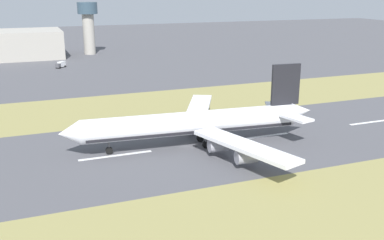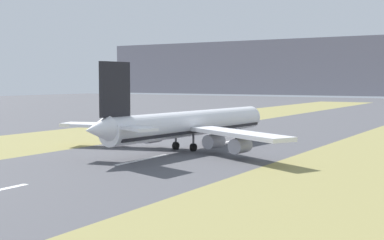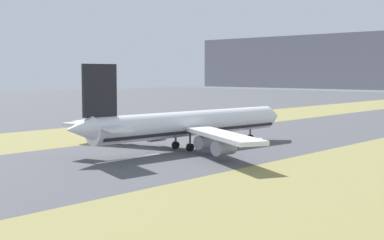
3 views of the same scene
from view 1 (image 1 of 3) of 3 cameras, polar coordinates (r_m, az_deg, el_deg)
ground_plane at (r=116.47m, az=-0.57°, el=-3.34°), size 800.00×800.00×0.00m
grass_median_west at (r=79.74m, az=11.27°, el=-13.52°), size 40.00×600.00×0.01m
grass_median_east at (r=157.55m, az=-6.37°, el=1.84°), size 40.00×600.00×0.01m
centreline_dash_near at (r=148.45m, az=22.11°, el=-0.20°), size 1.20×18.00×0.01m
centreline_dash_mid at (r=125.10m, az=8.55°, el=-2.12°), size 1.20×18.00×0.01m
centreline_dash_far at (r=111.64m, az=-9.67°, el=-4.48°), size 1.20×18.00×0.01m
airplane_main_jet at (r=115.37m, az=0.91°, el=-0.39°), size 63.90×67.22×20.20m
control_tower at (r=286.55m, az=-13.05°, el=11.98°), size 12.00×12.00×31.24m
service_truck at (r=241.50m, az=-16.35°, el=6.77°), size 5.94×5.64×3.10m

